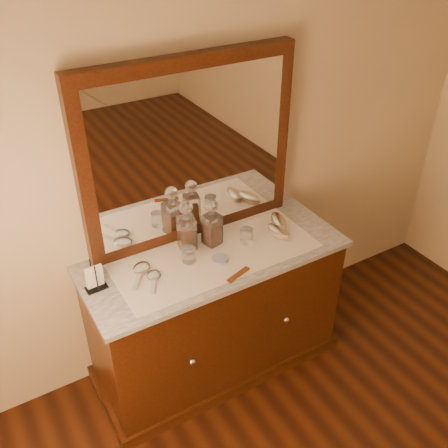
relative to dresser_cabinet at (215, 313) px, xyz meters
The scene contains 18 objects.
dresser_cabinet is the anchor object (origin of this frame).
dresser_plinth 0.37m from the dresser_cabinet, ahead, with size 1.46×0.59×0.08m, color black.
knob_left 0.42m from the dresser_cabinet, 136.47° to the right, with size 0.04×0.04×0.04m, color silver.
knob_right 0.42m from the dresser_cabinet, 43.53° to the right, with size 0.04×0.04×0.04m, color silver.
marble_top 0.42m from the dresser_cabinet, ahead, with size 1.44×0.59×0.03m, color silver.
mirror_frame 0.97m from the dresser_cabinet, 90.00° to the left, with size 1.20×0.08×1.00m, color black.
mirror_glass 0.96m from the dresser_cabinet, 90.00° to the left, with size 1.06×0.01×0.86m, color white.
lace_runner 0.44m from the dresser_cabinet, 90.00° to the right, with size 1.10×0.45×0.00m, color silver.
pin_dish 0.46m from the dresser_cabinet, 96.10° to the right, with size 0.09×0.09×0.02m, color white.
comb 0.50m from the dresser_cabinet, 86.88° to the right, with size 0.15×0.03×0.01m, color brown.
napkin_rack 0.82m from the dresser_cabinet, behind, with size 0.11×0.07×0.16m.
decanter_left 0.58m from the dresser_cabinet, 130.88° to the left, with size 0.10×0.10×0.30m.
decanter_right 0.56m from the dresser_cabinet, 68.16° to the left, with size 0.10×0.10×0.28m.
brush_near 0.61m from the dresser_cabinet, ahead, with size 0.09×0.17×0.04m.
brush_far 0.65m from the dresser_cabinet, ahead, with size 0.12×0.19×0.05m.
hand_mirror_outer 0.61m from the dresser_cabinet, behind, with size 0.18×0.21×0.02m.
hand_mirror_inner 0.58m from the dresser_cabinet, behind, with size 0.13×0.19×0.02m.
tumblers 0.49m from the dresser_cabinet, 10.20° to the left, with size 0.43×0.08×0.08m.
Camera 1 is at (-1.05, 0.07, 2.49)m, focal length 40.35 mm.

